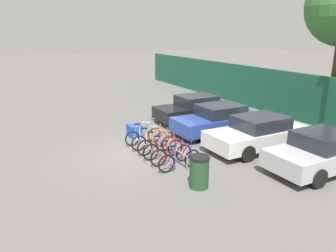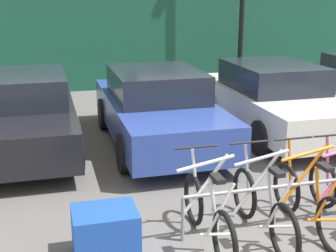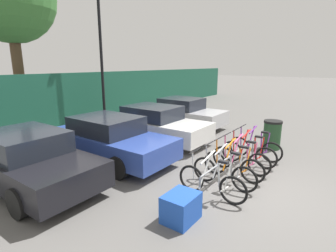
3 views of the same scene
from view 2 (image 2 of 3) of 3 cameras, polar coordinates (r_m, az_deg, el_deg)
The scene contains 9 objects.
hoarding_wall at distance 13.84m, azimuth -3.76°, elevation 9.92°, with size 36.00×0.16×2.57m, color #19513D.
bike_rack at distance 6.13m, azimuth 18.19°, elevation -7.02°, with size 3.62×0.04×0.57m.
bicycle_white at distance 5.41m, azimuth 4.85°, elevation -10.71°, with size 0.68×1.71×1.05m.
bicycle_silver at distance 5.66m, azimuth 11.48°, elevation -9.72°, with size 0.68×1.71×1.05m.
bicycle_orange at distance 5.93m, azimuth 16.69°, elevation -8.86°, with size 0.68×1.71×1.05m.
car_black at distance 8.78m, azimuth -17.35°, elevation 1.49°, with size 1.91×4.24×1.40m.
car_blue at distance 8.76m, azimuth -1.29°, elevation 2.22°, with size 1.91×4.34×1.40m.
car_white at distance 9.75m, azimuth 12.72°, elevation 3.29°, with size 1.91×4.37×1.40m.
cargo_crate at distance 5.28m, azimuth -7.64°, elevation -12.80°, with size 0.70×0.56×0.55m, color blue.
Camera 2 is at (-2.66, -3.99, 2.84)m, focal length 50.00 mm.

